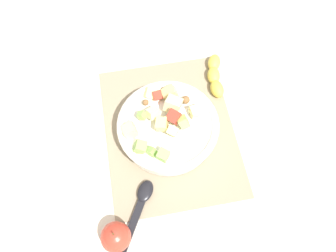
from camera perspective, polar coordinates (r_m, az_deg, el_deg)
The scene contains 6 objects.
ground_plane at distance 0.90m, azimuth 0.25°, elevation -0.78°, with size 2.40×2.40×0.00m, color silver.
placemat at distance 0.89m, azimuth 0.26°, elevation -0.70°, with size 0.44×0.34×0.01m, color gray.
salad_bowl at distance 0.85m, azimuth -0.06°, elevation -0.12°, with size 0.26×0.26×0.10m.
serving_spoon at distance 0.82m, azimuth -5.05°, elevation -13.95°, with size 0.20×0.13×0.01m.
whole_apple at distance 0.79m, azimuth -8.91°, elevation -18.26°, with size 0.07×0.07×0.08m.
banana_whole at distance 0.98m, azimuth 8.03°, elevation 8.55°, with size 0.15×0.06×0.04m.
Camera 1 is at (0.39, -0.08, 0.81)m, focal length 35.62 mm.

